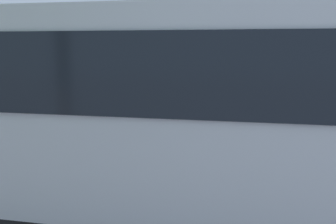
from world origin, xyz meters
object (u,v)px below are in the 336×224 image
object	(u,v)px
parked_motorcycle_dark	(314,167)
traffic_cone	(190,132)
spectator_far_left	(290,127)
spectator_centre	(192,123)
stunt_motorcycle	(107,116)
spectator_right	(139,123)
spectator_far_right	(95,118)
parked_motorcycle_silver	(20,147)
spectator_left	(232,131)
parked_motorcycle_blue	(140,157)
tour_bus	(150,121)

from	to	relation	value
parked_motorcycle_dark	traffic_cone	distance (m)	4.69
spectator_far_left	parked_motorcycle_dark	xyz separation A→B (m)	(-0.48, 0.78, -0.60)
spectator_centre	stunt_motorcycle	distance (m)	4.43
parked_motorcycle_dark	traffic_cone	size ratio (longest dim) A/B	3.26
spectator_right	stunt_motorcycle	size ratio (longest dim) A/B	0.88
spectator_far_left	spectator_right	bearing A→B (deg)	3.33
spectator_far_right	traffic_cone	distance (m)	3.24
stunt_motorcycle	spectator_far_right	bearing A→B (deg)	110.22
spectator_far_left	traffic_cone	distance (m)	3.88
spectator_right	parked_motorcycle_silver	world-z (taller)	spectator_right
spectator_far_left	spectator_left	xyz separation A→B (m)	(1.16, 0.40, -0.06)
spectator_far_right	stunt_motorcycle	distance (m)	3.04
parked_motorcycle_blue	spectator_right	bearing A→B (deg)	-69.18
spectator_far_right	spectator_left	bearing A→B (deg)	174.71
traffic_cone	spectator_left	bearing A→B (deg)	118.53
spectator_right	traffic_cone	bearing A→B (deg)	-100.11
parked_motorcycle_blue	spectator_far_right	bearing A→B (deg)	-33.34
spectator_right	spectator_left	bearing A→B (deg)	174.32
spectator_left	stunt_motorcycle	xyz separation A→B (m)	(4.31, -3.12, -0.41)
traffic_cone	tour_bus	bearing A→B (deg)	98.02
parked_motorcycle_dark	parked_motorcycle_blue	size ratio (longest dim) A/B	1.00
spectator_left	parked_motorcycle_blue	distance (m)	1.98
tour_bus	spectator_right	xyz separation A→B (m)	(1.30, -2.95, -0.62)
spectator_left	parked_motorcycle_silver	size ratio (longest dim) A/B	0.83
parked_motorcycle_silver	stunt_motorcycle	world-z (taller)	stunt_motorcycle
spectator_centre	parked_motorcycle_silver	size ratio (longest dim) A/B	0.88
spectator_centre	traffic_cone	xyz separation A→B (m)	(0.71, -2.68, -0.77)
parked_motorcycle_silver	parked_motorcycle_dark	size ratio (longest dim) A/B	1.00
parked_motorcycle_silver	parked_motorcycle_dark	distance (m)	6.32
tour_bus	parked_motorcycle_silver	distance (m)	4.54
spectator_left	parked_motorcycle_dark	size ratio (longest dim) A/B	0.83
spectator_far_right	spectator_far_left	bearing A→B (deg)	-178.73
parked_motorcycle_blue	spectator_centre	bearing A→B (deg)	-131.04
stunt_motorcycle	traffic_cone	distance (m)	2.71
spectator_far_left	parked_motorcycle_dark	world-z (taller)	spectator_far_left
spectator_far_right	parked_motorcycle_blue	distance (m)	1.88
spectator_centre	spectator_right	xyz separation A→B (m)	(1.20, 0.10, -0.05)
spectator_left	stunt_motorcycle	world-z (taller)	spectator_left
spectator_far_left	stunt_motorcycle	xyz separation A→B (m)	(5.47, -2.72, -0.47)
spectator_left	tour_bus	bearing A→B (deg)	73.34
parked_motorcycle_silver	spectator_far_left	bearing A→B (deg)	-169.73
spectator_centre	parked_motorcycle_blue	bearing A→B (deg)	48.96
spectator_centre	spectator_right	world-z (taller)	spectator_centre
spectator_right	parked_motorcycle_dark	world-z (taller)	spectator_right
tour_bus	parked_motorcycle_blue	xyz separation A→B (m)	(0.96, -2.05, -1.16)
spectator_far_right	parked_motorcycle_dark	distance (m)	4.99
tour_bus	parked_motorcycle_silver	world-z (taller)	tour_bus
parked_motorcycle_blue	stunt_motorcycle	distance (m)	4.57
spectator_far_left	spectator_centre	xyz separation A→B (m)	(2.07, 0.09, -0.00)
parked_motorcycle_silver	parked_motorcycle_blue	bearing A→B (deg)	179.54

